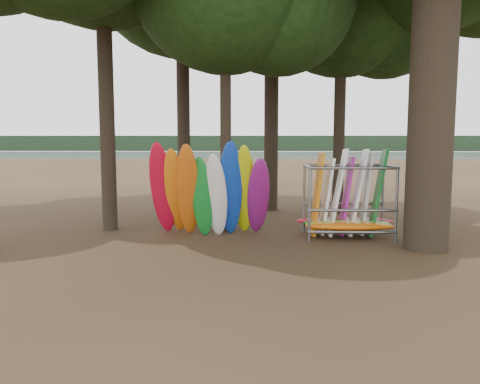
{
  "coord_description": "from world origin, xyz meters",
  "views": [
    {
      "loc": [
        -0.18,
        -12.92,
        3.03
      ],
      "look_at": [
        -0.61,
        1.5,
        1.4
      ],
      "focal_mm": 35.0,
      "sensor_mm": 36.0,
      "label": 1
    }
  ],
  "objects": [
    {
      "name": "lake",
      "position": [
        0.0,
        60.0,
        0.0
      ],
      "size": [
        160.0,
        160.0,
        0.0
      ],
      "primitive_type": "plane",
      "color": "gray",
      "rests_on": "ground"
    },
    {
      "name": "kayak_row",
      "position": [
        -1.54,
        1.37,
        1.39
      ],
      "size": [
        3.82,
        2.17,
        3.13
      ],
      "color": "red",
      "rests_on": "ground"
    },
    {
      "name": "storage_rack",
      "position": [
        2.73,
        1.51,
        1.05
      ],
      "size": [
        3.12,
        1.5,
        2.76
      ],
      "color": "slate",
      "rests_on": "ground"
    },
    {
      "name": "far_shore",
      "position": [
        0.0,
        110.0,
        2.0
      ],
      "size": [
        160.0,
        4.0,
        4.0
      ],
      "primitive_type": "cube",
      "color": "black",
      "rests_on": "ground"
    },
    {
      "name": "ground",
      "position": [
        0.0,
        0.0,
        0.0
      ],
      "size": [
        120.0,
        120.0,
        0.0
      ],
      "primitive_type": "plane",
      "color": "#47331E",
      "rests_on": "ground"
    }
  ]
}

